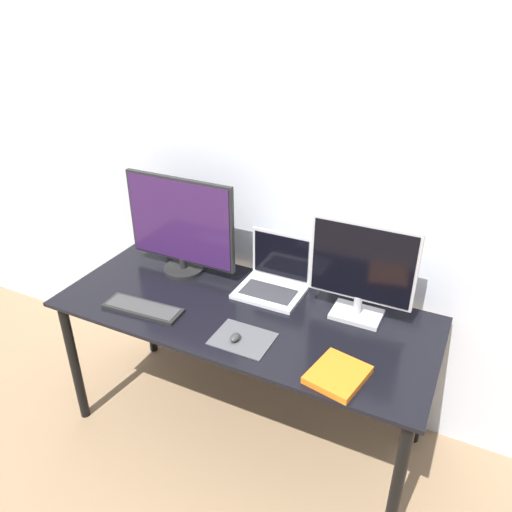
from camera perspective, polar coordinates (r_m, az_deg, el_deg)
ground_plane at (r=2.56m, az=-5.31°, el=-24.14°), size 12.00×12.00×0.00m
wall_back at (r=2.39m, az=3.15°, el=9.29°), size 7.00×0.05×2.50m
desk at (r=2.33m, az=-1.44°, el=-8.09°), size 1.72×0.72×0.74m
monitor_left at (r=2.49m, az=-8.63°, el=3.41°), size 0.59×0.21×0.50m
monitor_right at (r=2.16m, az=11.99°, el=-1.56°), size 0.45×0.15×0.45m
laptop at (r=2.40m, az=2.16°, el=-2.38°), size 0.31×0.26×0.27m
keyboard at (r=2.33m, az=-12.80°, el=-5.84°), size 0.38×0.14×0.02m
mousepad at (r=2.10m, az=-1.53°, el=-9.45°), size 0.25×0.19×0.00m
mouse at (r=2.08m, az=-2.41°, el=-9.28°), size 0.04×0.06×0.03m
book at (r=1.94m, az=9.33°, el=-13.24°), size 0.23×0.25×0.03m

